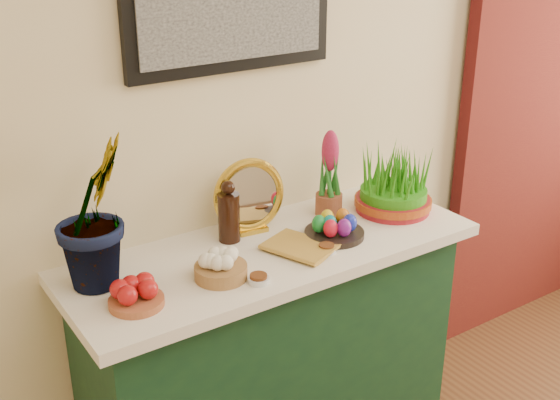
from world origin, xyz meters
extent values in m
cube|color=beige|center=(0.00, 2.25, 1.35)|extent=(4.00, 0.04, 2.70)
cube|color=#410B11|center=(1.25, 2.20, 1.15)|extent=(0.90, 0.06, 2.30)
cube|color=#153B1E|center=(-0.31, 2.00, 0.42)|extent=(1.30, 0.45, 0.85)
cube|color=white|center=(-0.31, 2.00, 0.87)|extent=(1.40, 0.55, 0.04)
imported|color=#247026|center=(-0.86, 2.09, 1.19)|extent=(0.39, 0.38, 0.60)
cylinder|color=#9D512F|center=(-0.83, 1.90, 0.90)|extent=(0.17, 0.17, 0.02)
cylinder|color=#AA7E44|center=(-0.55, 1.91, 0.91)|extent=(0.17, 0.17, 0.04)
cylinder|color=black|center=(-0.40, 2.12, 0.97)|extent=(0.07, 0.07, 0.17)
sphere|color=black|center=(-0.40, 2.12, 1.08)|extent=(0.05, 0.05, 0.05)
cube|color=gold|center=(-0.30, 2.13, 0.90)|extent=(0.11, 0.06, 0.02)
torus|color=gold|center=(-0.30, 2.14, 1.02)|extent=(0.27, 0.09, 0.26)
cylinder|color=silver|center=(-0.30, 2.14, 1.02)|extent=(0.20, 0.05, 0.20)
imported|color=#B18531|center=(-0.33, 1.89, 0.90)|extent=(0.21, 0.25, 0.03)
cylinder|color=silver|center=(-0.47, 1.82, 0.90)|extent=(0.07, 0.07, 0.02)
cylinder|color=#592D14|center=(-0.47, 1.82, 0.91)|extent=(0.05, 0.05, 0.01)
cylinder|color=silver|center=(-0.18, 1.86, 0.90)|extent=(0.06, 0.06, 0.02)
cylinder|color=#592D14|center=(-0.18, 1.86, 0.91)|extent=(0.05, 0.05, 0.01)
cylinder|color=black|center=(-0.09, 1.94, 0.90)|extent=(0.23, 0.23, 0.02)
ellipsoid|color=red|center=(-0.13, 1.91, 0.94)|extent=(0.05, 0.05, 0.06)
ellipsoid|color=#1A2AB9|center=(-0.05, 1.91, 0.94)|extent=(0.05, 0.05, 0.06)
ellipsoid|color=yellow|center=(-0.09, 1.98, 0.94)|extent=(0.05, 0.05, 0.06)
ellipsoid|color=#188935|center=(-0.14, 1.96, 0.94)|extent=(0.05, 0.05, 0.06)
ellipsoid|color=#C46517|center=(-0.04, 1.96, 0.94)|extent=(0.05, 0.05, 0.06)
ellipsoid|color=#74198A|center=(-0.09, 1.89, 0.94)|extent=(0.05, 0.05, 0.06)
ellipsoid|color=#0B808B|center=(-0.11, 1.94, 0.94)|extent=(0.05, 0.05, 0.06)
cylinder|color=brown|center=(0.00, 2.10, 0.93)|extent=(0.10, 0.10, 0.08)
ellipsoid|color=#BD2554|center=(0.00, 2.10, 1.13)|extent=(0.06, 0.06, 0.15)
cylinder|color=maroon|center=(0.22, 2.00, 0.91)|extent=(0.27, 0.27, 0.05)
cylinder|color=#A41B10|center=(0.22, 2.00, 0.92)|extent=(0.28, 0.28, 0.03)
camera|label=1|loc=(-1.45, 0.26, 1.93)|focal=45.00mm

